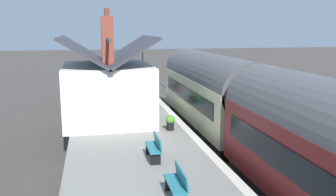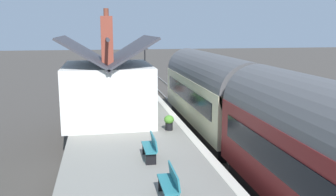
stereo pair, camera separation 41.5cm
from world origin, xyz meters
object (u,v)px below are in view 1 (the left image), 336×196
at_px(bench_platform_end, 177,183).
at_px(bench_mid_platform, 117,80).
at_px(station_sign_board, 142,75).
at_px(planter_under_sign, 170,122).
at_px(planter_edge_far, 134,83).
at_px(station_building, 108,90).
at_px(planter_bench_right, 107,82).
at_px(planter_edge_near, 152,99).
at_px(train, 247,111).
at_px(bench_near_building, 155,147).
at_px(planter_corner_building, 141,88).
at_px(planter_bench_left, 151,100).
at_px(lamp_post_platform, 143,57).
at_px(planter_by_door, 105,83).

bearing_deg(bench_platform_end, bench_mid_platform, 0.33).
bearing_deg(station_sign_board, planter_under_sign, 178.41).
bearing_deg(planter_edge_far, bench_platform_end, 176.93).
height_order(station_building, planter_bench_right, station_building).
distance_m(planter_edge_near, planter_under_sign, 6.12).
distance_m(planter_bench_right, planter_under_sign, 14.61).
xyz_separation_m(station_building, station_sign_board, (9.04, -3.01, -0.38)).
distance_m(train, planter_under_sign, 3.64).
bearing_deg(planter_under_sign, bench_near_building, 159.51).
height_order(bench_mid_platform, planter_edge_near, bench_mid_platform).
bearing_deg(planter_corner_building, station_building, 161.30).
bearing_deg(planter_corner_building, planter_bench_left, 178.56).
bearing_deg(planter_edge_near, station_sign_board, -1.96).
xyz_separation_m(bench_mid_platform, planter_bench_right, (0.16, 0.83, -0.19)).
xyz_separation_m(train, planter_corner_building, (12.80, 2.77, -0.93)).
relative_size(lamp_post_platform, station_sign_board, 2.42).
bearing_deg(station_sign_board, planter_bench_left, 176.67).
xyz_separation_m(bench_near_building, planter_corner_building, (14.42, -1.47, -0.17)).
distance_m(bench_platform_end, planter_under_sign, 7.09).
bearing_deg(bench_mid_platform, lamp_post_platform, -159.66).
xyz_separation_m(planter_corner_building, station_sign_board, (0.83, -0.23, 0.89)).
relative_size(planter_edge_near, planter_by_door, 0.85).
height_order(bench_platform_end, planter_by_door, bench_platform_end).
bearing_deg(planter_edge_near, station_building, 141.96).
relative_size(train, planter_corner_building, 23.34).
bearing_deg(station_sign_board, bench_near_building, 173.62).
distance_m(train, bench_mid_platform, 16.92).
relative_size(planter_corner_building, planter_bench_left, 1.07).
bearing_deg(station_building, train, -129.55).
bearing_deg(bench_mid_platform, planter_by_door, 123.07).
xyz_separation_m(train, bench_platform_end, (-4.88, 4.17, -0.76)).
bearing_deg(planter_under_sign, lamp_post_platform, -0.85).
bearing_deg(planter_bench_right, bench_near_building, -177.24).
relative_size(bench_platform_end, planter_corner_building, 1.55).
bearing_deg(station_building, station_sign_board, -18.43).
distance_m(bench_near_building, planter_corner_building, 14.50).
distance_m(station_building, bench_platform_end, 9.63).
bearing_deg(bench_mid_platform, planter_bench_left, -171.46).
distance_m(station_building, planter_edge_near, 4.76).
relative_size(planter_by_door, planter_edge_far, 0.95).
bearing_deg(planter_corner_building, station_sign_board, -15.74).
distance_m(train, planter_by_door, 16.60).
bearing_deg(planter_edge_near, lamp_post_platform, -0.21).
distance_m(bench_near_building, planter_edge_far, 15.36).
distance_m(bench_platform_end, station_sign_board, 18.60).
bearing_deg(planter_under_sign, planter_edge_near, -1.26).
xyz_separation_m(planter_under_sign, planter_edge_far, (11.62, 0.31, 0.14)).
bearing_deg(planter_edge_near, bench_mid_platform, 10.87).
distance_m(planter_bench_left, lamp_post_platform, 5.38).
distance_m(station_building, planter_under_sign, 3.86).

